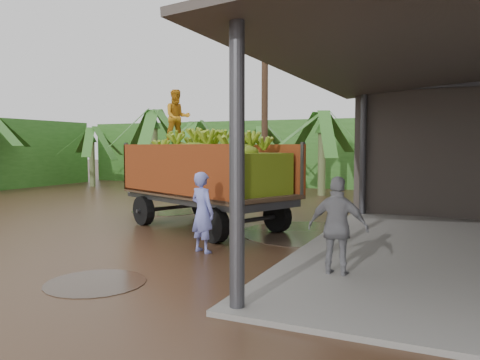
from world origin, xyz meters
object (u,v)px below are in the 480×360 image
banana_trailer (207,174)px  man_blue (202,212)px  utility_pole (265,99)px  man_grey (338,228)px

banana_trailer → man_blue: 2.91m
man_blue → utility_pole: (-1.73, 7.92, 3.12)m
man_grey → utility_pole: 10.38m
banana_trailer → man_grey: size_ratio=3.90×
banana_trailer → man_blue: size_ratio=3.97×
banana_trailer → man_grey: (4.27, -3.32, -0.61)m
man_grey → man_blue: bearing=-14.4°
banana_trailer → utility_pole: (-0.46, 5.38, 2.49)m
banana_trailer → man_grey: 5.44m
banana_trailer → utility_pole: utility_pole is taller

